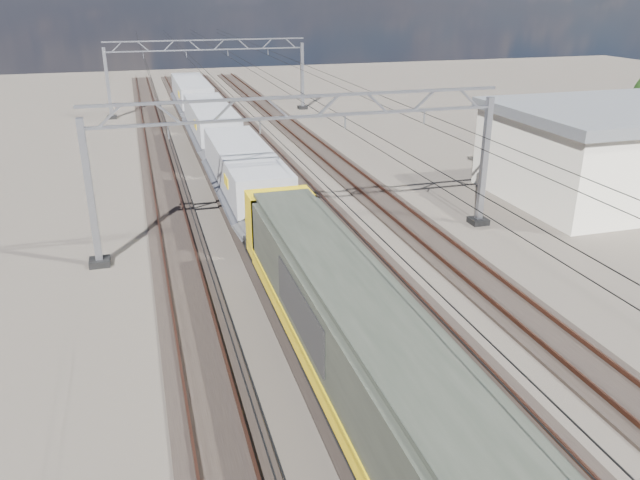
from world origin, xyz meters
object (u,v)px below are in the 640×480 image
object	(u,v)px
hopper_wagon_lead	(245,176)
hopper_wagon_mid	(211,125)
locomotive	(355,339)
hopper_wagon_third	(192,96)
catenary_gantry_mid	(304,165)
catenary_gantry_far	(209,74)

from	to	relation	value
hopper_wagon_lead	hopper_wagon_mid	bearing A→B (deg)	90.00
locomotive	hopper_wagon_third	size ratio (longest dim) A/B	1.62
hopper_wagon_mid	catenary_gantry_mid	bearing A→B (deg)	-83.98
hopper_wagon_lead	locomotive	bearing A→B (deg)	-90.00
hopper_wagon_lead	hopper_wagon_third	world-z (taller)	same
catenary_gantry_far	hopper_wagon_third	world-z (taller)	catenary_gantry_far
catenary_gantry_mid	hopper_wagon_third	bearing A→B (deg)	93.45
locomotive	hopper_wagon_third	world-z (taller)	locomotive
catenary_gantry_far	locomotive	distance (m)	48.99
hopper_wagon_third	locomotive	bearing A→B (deg)	-90.00
catenary_gantry_far	hopper_wagon_mid	size ratio (longest dim) A/B	1.53
catenary_gantry_mid	hopper_wagon_third	world-z (taller)	catenary_gantry_mid
locomotive	hopper_wagon_mid	world-z (taller)	locomotive
locomotive	hopper_wagon_mid	bearing A→B (deg)	90.00
catenary_gantry_mid	hopper_wagon_lead	bearing A→B (deg)	112.73
catenary_gantry_far	locomotive	bearing A→B (deg)	-92.34
catenary_gantry_far	hopper_wagon_lead	bearing A→B (deg)	-93.67
hopper_wagon_mid	hopper_wagon_third	world-z (taller)	same
catenary_gantry_far	hopper_wagon_mid	bearing A→B (deg)	-96.70
catenary_gantry_far	locomotive	world-z (taller)	catenary_gantry_far
hopper_wagon_third	catenary_gantry_far	bearing A→B (deg)	54.70
catenary_gantry_far	hopper_wagon_lead	size ratio (longest dim) A/B	1.53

